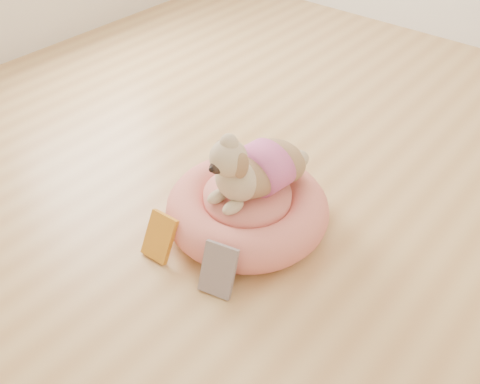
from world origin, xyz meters
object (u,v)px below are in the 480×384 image
Objects in this scene: dog at (253,157)px; book_white at (218,270)px; book_yellow at (160,237)px; pet_bed at (247,209)px.

dog is 2.26× the size of book_white.
pet_bed is at bearing 62.35° from book_yellow.
dog is 0.51m from book_yellow.
book_yellow is at bearing -106.64° from dog.
pet_bed is 3.63× the size of book_yellow.
book_yellow is at bearing 168.22° from book_white.
pet_bed is at bearing 98.39° from book_white.
book_white reaches higher than pet_bed.
pet_bed is 0.39m from book_white.
book_yellow is 0.94× the size of book_white.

